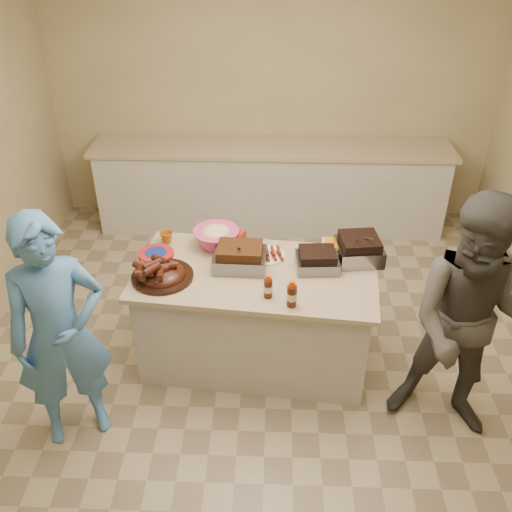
{
  "coord_description": "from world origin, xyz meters",
  "views": [
    {
      "loc": [
        0.03,
        -3.15,
        3.07
      ],
      "look_at": [
        -0.09,
        0.17,
        0.9
      ],
      "focal_mm": 40.0,
      "sensor_mm": 36.0,
      "label": 1
    }
  ],
  "objects_px": {
    "mustard_bottle": "(217,260)",
    "guest_gray": "(446,420)",
    "island": "(256,356)",
    "guest_blue": "(83,426)",
    "rib_platter": "(163,278)",
    "plastic_cup": "(167,243)",
    "bbq_bottle_a": "(268,297)",
    "coleslaw_bowl": "(217,246)",
    "roasting_pan": "(358,259)",
    "bbq_bottle_b": "(291,306)"
  },
  "relations": [
    {
      "from": "coleslaw_bowl",
      "to": "bbq_bottle_a",
      "type": "height_order",
      "value": "coleslaw_bowl"
    },
    {
      "from": "rib_platter",
      "to": "bbq_bottle_a",
      "type": "distance_m",
      "value": 0.76
    },
    {
      "from": "rib_platter",
      "to": "guest_blue",
      "type": "bearing_deg",
      "value": -129.09
    },
    {
      "from": "bbq_bottle_b",
      "to": "mustard_bottle",
      "type": "xyz_separation_m",
      "value": [
        -0.53,
        0.52,
        0.0
      ]
    },
    {
      "from": "bbq_bottle_b",
      "to": "rib_platter",
      "type": "bearing_deg",
      "value": 162.32
    },
    {
      "from": "mustard_bottle",
      "to": "guest_gray",
      "type": "bearing_deg",
      "value": -24.27
    },
    {
      "from": "island",
      "to": "guest_blue",
      "type": "relative_size",
      "value": 1.04
    },
    {
      "from": "guest_blue",
      "to": "guest_gray",
      "type": "height_order",
      "value": "guest_gray"
    },
    {
      "from": "roasting_pan",
      "to": "mustard_bottle",
      "type": "distance_m",
      "value": 1.02
    },
    {
      "from": "mustard_bottle",
      "to": "guest_gray",
      "type": "relative_size",
      "value": 0.07
    },
    {
      "from": "bbq_bottle_a",
      "to": "plastic_cup",
      "type": "height_order",
      "value": "bbq_bottle_a"
    },
    {
      "from": "coleslaw_bowl",
      "to": "guest_gray",
      "type": "height_order",
      "value": "coleslaw_bowl"
    },
    {
      "from": "mustard_bottle",
      "to": "plastic_cup",
      "type": "xyz_separation_m",
      "value": [
        -0.4,
        0.22,
        0.0
      ]
    },
    {
      "from": "bbq_bottle_a",
      "to": "guest_blue",
      "type": "distance_m",
      "value": 1.54
    },
    {
      "from": "island",
      "to": "plastic_cup",
      "type": "bearing_deg",
      "value": 158.02
    },
    {
      "from": "bbq_bottle_a",
      "to": "mustard_bottle",
      "type": "bearing_deg",
      "value": 131.14
    },
    {
      "from": "rib_platter",
      "to": "bbq_bottle_a",
      "type": "bearing_deg",
      "value": -14.81
    },
    {
      "from": "roasting_pan",
      "to": "plastic_cup",
      "type": "xyz_separation_m",
      "value": [
        -1.42,
        0.17,
        0.0
      ]
    },
    {
      "from": "coleslaw_bowl",
      "to": "bbq_bottle_b",
      "type": "distance_m",
      "value": 0.89
    },
    {
      "from": "coleslaw_bowl",
      "to": "guest_blue",
      "type": "height_order",
      "value": "coleslaw_bowl"
    },
    {
      "from": "coleslaw_bowl",
      "to": "guest_gray",
      "type": "xyz_separation_m",
      "value": [
        1.63,
        -0.91,
        -0.8
      ]
    },
    {
      "from": "bbq_bottle_b",
      "to": "plastic_cup",
      "type": "distance_m",
      "value": 1.19
    },
    {
      "from": "rib_platter",
      "to": "bbq_bottle_b",
      "type": "bearing_deg",
      "value": -17.68
    },
    {
      "from": "mustard_bottle",
      "to": "rib_platter",
      "type": "bearing_deg",
      "value": -146.81
    },
    {
      "from": "island",
      "to": "guest_blue",
      "type": "bearing_deg",
      "value": -141.99
    },
    {
      "from": "coleslaw_bowl",
      "to": "plastic_cup",
      "type": "bearing_deg",
      "value": 174.49
    },
    {
      "from": "roasting_pan",
      "to": "bbq_bottle_a",
      "type": "bearing_deg",
      "value": -150.62
    },
    {
      "from": "roasting_pan",
      "to": "bbq_bottle_a",
      "type": "height_order",
      "value": "bbq_bottle_a"
    },
    {
      "from": "bbq_bottle_a",
      "to": "guest_gray",
      "type": "relative_size",
      "value": 0.1
    },
    {
      "from": "bbq_bottle_b",
      "to": "plastic_cup",
      "type": "relative_size",
      "value": 1.96
    },
    {
      "from": "plastic_cup",
      "to": "mustard_bottle",
      "type": "bearing_deg",
      "value": -28.8
    },
    {
      "from": "island",
      "to": "mustard_bottle",
      "type": "xyz_separation_m",
      "value": [
        -0.28,
        0.14,
        0.8
      ]
    },
    {
      "from": "bbq_bottle_a",
      "to": "mustard_bottle",
      "type": "height_order",
      "value": "bbq_bottle_a"
    },
    {
      "from": "mustard_bottle",
      "to": "roasting_pan",
      "type": "bearing_deg",
      "value": 2.7
    },
    {
      "from": "coleslaw_bowl",
      "to": "bbq_bottle_a",
      "type": "bearing_deg",
      "value": -57.13
    },
    {
      "from": "mustard_bottle",
      "to": "coleslaw_bowl",
      "type": "bearing_deg",
      "value": 96.92
    },
    {
      "from": "island",
      "to": "guest_gray",
      "type": "xyz_separation_m",
      "value": [
        1.33,
        -0.58,
        0.0
      ]
    },
    {
      "from": "coleslaw_bowl",
      "to": "island",
      "type": "bearing_deg",
      "value": -47.04
    },
    {
      "from": "rib_platter",
      "to": "guest_gray",
      "type": "xyz_separation_m",
      "value": [
        1.97,
        -0.49,
        -0.8
      ]
    },
    {
      "from": "mustard_bottle",
      "to": "guest_blue",
      "type": "distance_m",
      "value": 1.46
    },
    {
      "from": "rib_platter",
      "to": "plastic_cup",
      "type": "relative_size",
      "value": 4.38
    },
    {
      "from": "plastic_cup",
      "to": "bbq_bottle_a",
      "type": "bearing_deg",
      "value": -39.89
    },
    {
      "from": "guest_blue",
      "to": "coleslaw_bowl",
      "type": "bearing_deg",
      "value": 25.27
    },
    {
      "from": "guest_blue",
      "to": "rib_platter",
      "type": "bearing_deg",
      "value": 25.1
    },
    {
      "from": "mustard_bottle",
      "to": "plastic_cup",
      "type": "distance_m",
      "value": 0.46
    },
    {
      "from": "island",
      "to": "bbq_bottle_a",
      "type": "distance_m",
      "value": 0.85
    },
    {
      "from": "coleslaw_bowl",
      "to": "plastic_cup",
      "type": "relative_size",
      "value": 3.49
    },
    {
      "from": "roasting_pan",
      "to": "coleslaw_bowl",
      "type": "bearing_deg",
      "value": 165.39
    },
    {
      "from": "roasting_pan",
      "to": "plastic_cup",
      "type": "relative_size",
      "value": 3.18
    },
    {
      "from": "plastic_cup",
      "to": "guest_gray",
      "type": "xyz_separation_m",
      "value": [
        2.01,
        -0.95,
        -0.8
      ]
    }
  ]
}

